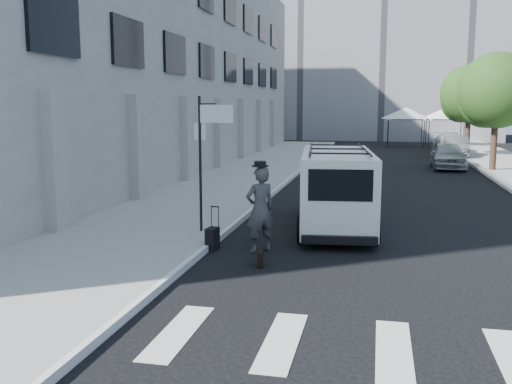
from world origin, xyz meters
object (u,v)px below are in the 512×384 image
at_px(briefcase, 260,258).
at_px(cargo_van, 336,188).
at_px(businessman, 260,209).
at_px(suitcase, 212,239).
at_px(parked_car_b, 456,147).
at_px(parked_car_c, 450,143).
at_px(parked_car_a, 448,155).

relative_size(briefcase, cargo_van, 0.08).
relative_size(businessman, suitcase, 1.94).
xyz_separation_m(parked_car_b, parked_car_c, (0.00, 3.31, 0.01)).
distance_m(suitcase, parked_car_c, 30.78).
bearing_deg(parked_car_c, cargo_van, -104.62).
distance_m(briefcase, parked_car_c, 31.45).
height_order(briefcase, cargo_van, cargo_van).
distance_m(briefcase, cargo_van, 4.52).
bearing_deg(cargo_van, suitcase, -136.21).
xyz_separation_m(businessman, parked_car_c, (7.57, 29.39, -0.29)).
xyz_separation_m(businessman, parked_car_a, (6.31, 19.28, -0.29)).
relative_size(suitcase, parked_car_a, 0.25).
bearing_deg(businessman, parked_car_b, -146.04).
bearing_deg(parked_car_c, suitcase, -108.18).
height_order(suitcase, parked_car_a, parked_car_a).
xyz_separation_m(businessman, parked_car_b, (7.57, 26.08, -0.30)).
xyz_separation_m(briefcase, suitcase, (-1.39, 1.06, 0.11)).
height_order(businessman, suitcase, businessman).
bearing_deg(briefcase, businessman, 92.85).
xyz_separation_m(businessman, suitcase, (-1.13, -0.13, -0.73)).
bearing_deg(parked_car_a, businessman, -107.47).
relative_size(suitcase, parked_car_c, 0.21).
bearing_deg(cargo_van, parked_car_b, 69.41).
xyz_separation_m(businessman, cargo_van, (1.55, 3.03, 0.11)).
bearing_deg(parked_car_c, parked_car_b, -91.76).
xyz_separation_m(suitcase, parked_car_c, (8.70, 29.52, 0.44)).
bearing_deg(parked_car_b, businessman, -101.64).
bearing_deg(parked_car_b, briefcase, -100.46).
bearing_deg(parked_car_a, parked_car_b, 80.18).
bearing_deg(parked_car_c, businessman, -106.20).
distance_m(parked_car_a, parked_car_c, 10.19).
height_order(cargo_van, parked_car_b, cargo_van).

